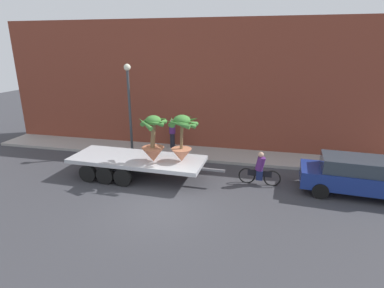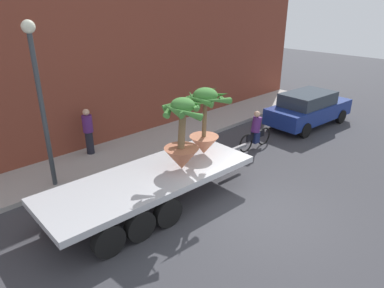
# 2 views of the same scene
# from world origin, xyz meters

# --- Properties ---
(ground_plane) EXTENTS (60.00, 60.00, 0.00)m
(ground_plane) POSITION_xyz_m (0.00, 0.00, 0.00)
(ground_plane) COLOR #38383D
(sidewalk) EXTENTS (24.00, 2.20, 0.15)m
(sidewalk) POSITION_xyz_m (0.00, 6.10, 0.07)
(sidewalk) COLOR #A39E99
(sidewalk) RESTS_ON ground
(building_facade) EXTENTS (24.00, 1.20, 7.30)m
(building_facade) POSITION_xyz_m (0.00, 7.80, 3.65)
(building_facade) COLOR brown
(building_facade) RESTS_ON ground
(flatbed_trailer) EXTENTS (7.16, 2.44, 0.98)m
(flatbed_trailer) POSITION_xyz_m (-2.14, 2.43, 0.76)
(flatbed_trailer) COLOR #B7BABF
(flatbed_trailer) RESTS_ON ground
(potted_palm_rear) EXTENTS (1.40, 1.49, 2.09)m
(potted_palm_rear) POSITION_xyz_m (0.26, 2.42, 2.06)
(potted_palm_rear) COLOR #C17251
(potted_palm_rear) RESTS_ON flatbed_trailer
(potted_palm_middle) EXTENTS (1.26, 1.35, 2.07)m
(potted_palm_middle) POSITION_xyz_m (-0.95, 2.13, 1.87)
(potted_palm_middle) COLOR #B26647
(potted_palm_middle) RESTS_ON flatbed_trailer
(cyclist) EXTENTS (1.84, 0.36, 1.54)m
(cyclist) POSITION_xyz_m (3.65, 2.92, 0.67)
(cyclist) COLOR black
(cyclist) RESTS_ON ground
(parked_car) EXTENTS (4.58, 2.09, 1.58)m
(parked_car) POSITION_xyz_m (7.51, 2.83, 0.83)
(parked_car) COLOR navy
(parked_car) RESTS_ON ground
(pedestrian_near_gate) EXTENTS (0.36, 0.36, 1.71)m
(pedestrian_near_gate) POSITION_xyz_m (-1.45, 6.63, 1.04)
(pedestrian_near_gate) COLOR black
(pedestrian_near_gate) RESTS_ON sidewalk
(street_lamp) EXTENTS (0.36, 0.36, 4.83)m
(street_lamp) POSITION_xyz_m (-3.42, 5.30, 3.23)
(street_lamp) COLOR #383D42
(street_lamp) RESTS_ON sidewalk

